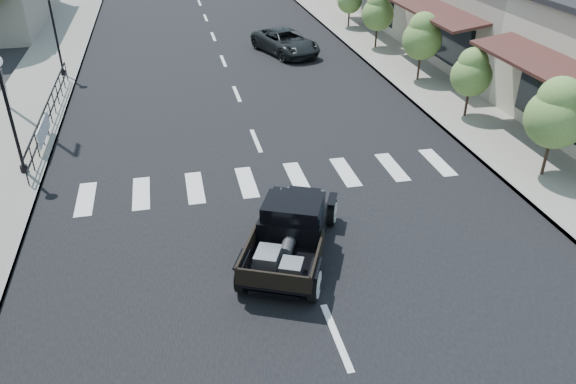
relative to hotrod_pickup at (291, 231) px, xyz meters
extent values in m
plane|color=black|center=(0.30, 0.01, -0.75)|extent=(120.00, 120.00, 0.00)
cube|color=black|center=(0.30, 15.01, -0.74)|extent=(14.00, 80.00, 0.02)
cube|color=gray|center=(-8.20, 15.01, -0.68)|extent=(3.00, 80.00, 0.15)
cube|color=#99968B|center=(8.80, 15.01, -0.68)|extent=(3.00, 80.00, 0.15)
cube|color=#A89C8D|center=(15.30, 13.01, 1.50)|extent=(10.00, 9.00, 4.50)
imported|color=black|center=(3.69, 17.66, -0.13)|extent=(3.41, 4.91, 1.24)
camera|label=1|loc=(-2.54, -11.18, 7.65)|focal=35.00mm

